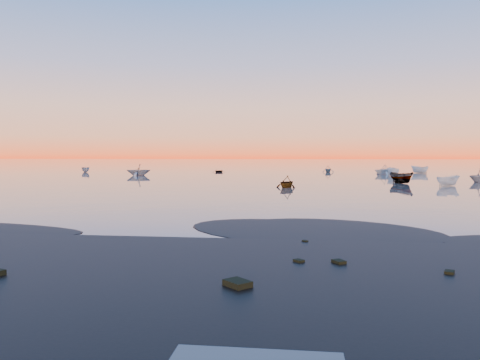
# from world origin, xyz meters

# --- Properties ---
(ground) EXTENTS (600.00, 600.00, 0.00)m
(ground) POSITION_xyz_m (0.00, 100.00, 0.00)
(ground) COLOR slate
(ground) RESTS_ON ground
(mud_lobes) EXTENTS (140.00, 6.00, 0.07)m
(mud_lobes) POSITION_xyz_m (0.00, -1.00, 0.01)
(mud_lobes) COLOR black
(mud_lobes) RESTS_ON ground
(moored_fleet) EXTENTS (124.00, 58.00, 1.20)m
(moored_fleet) POSITION_xyz_m (0.00, 53.00, 0.00)
(moored_fleet) COLOR silver
(moored_fleet) RESTS_ON ground
(boat_near_center) EXTENTS (3.48, 3.91, 1.28)m
(boat_near_center) POSITION_xyz_m (22.54, 34.90, 0.00)
(boat_near_center) COLOR silver
(boat_near_center) RESTS_ON ground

